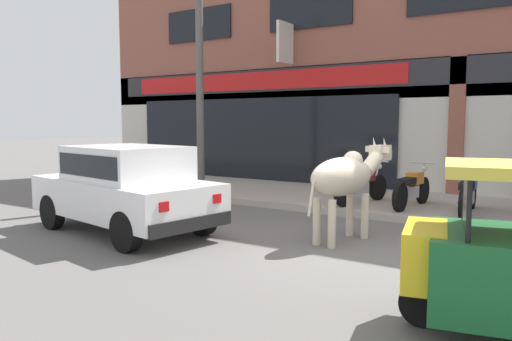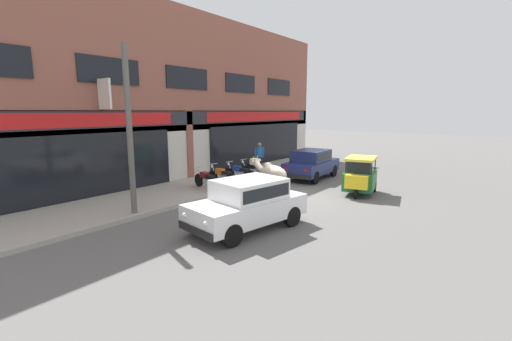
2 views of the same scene
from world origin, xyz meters
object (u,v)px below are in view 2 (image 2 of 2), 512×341
Objects in this scene: pedestrian at (260,154)px; utility_pole at (129,131)px; cow at (271,173)px; motorcycle_3 at (254,170)px; motorcycle_1 at (222,176)px; motorcycle_2 at (240,173)px; auto_rickshaw at (360,178)px; motorcycle_0 at (206,180)px; car_1 at (248,202)px; car_0 at (311,163)px.

utility_pole reaches higher than pedestrian.
motorcycle_3 is (2.34, 2.67, -0.48)m from cow.
motorcycle_3 is at bearing 48.82° from cow.
cow is 2.87m from motorcycle_1.
cow reaches higher than motorcycle_2.
auto_rickshaw is at bearing -99.46° from pedestrian.
motorcycle_3 is 7.38m from utility_pole.
motorcycle_0 and motorcycle_2 have the same top height.
motorcycle_1 is (3.55, 4.32, -0.29)m from car_1.
car_0 is 2.03× the size of motorcycle_3.
cow is 0.56× the size of car_1.
motorcycle_2 is at bearing 42.24° from car_1.
car_0 is 2.03× the size of motorcycle_1.
pedestrian is at bearing 80.54° from auto_rickshaw.
utility_pole is (-4.67, 2.10, 1.76)m from cow.
motorcycle_0 is 0.34× the size of utility_pole.
utility_pole is (-5.98, -0.60, 2.24)m from motorcycle_2.
car_1 is 0.72× the size of utility_pole.
motorcycle_2 is at bearing -1.26° from motorcycle_0.
cow is at bearing -24.25° from utility_pole.
car_0 is at bearing -21.49° from motorcycle_0.
motorcycle_2 is 2.55m from pedestrian.
pedestrian is at bearing 25.75° from motorcycle_3.
auto_rickshaw is at bearing -9.53° from car_1.
motorcycle_1 is (1.04, 0.07, 0.00)m from motorcycle_0.
auto_rickshaw reaches higher than motorcycle_2.
car_1 is 1.78× the size of auto_rickshaw.
cow is 3.73m from auto_rickshaw.
car_1 is at bearing -129.40° from motorcycle_1.
car_0 is at bearing 8.33° from cow.
car_1 is 8.53m from pedestrian.
motorcycle_1 is at bearing -171.65° from pedestrian.
pedestrian reaches higher than auto_rickshaw.
utility_pole is (-3.86, -0.65, 2.24)m from motorcycle_0.
motorcycle_0 is at bearing 123.93° from auto_rickshaw.
motorcycle_0 and motorcycle_1 have the same top height.
car_1 is 2.09× the size of motorcycle_3.
car_0 is at bearing -73.42° from pedestrian.
motorcycle_0 is (-3.54, 5.26, -0.13)m from auto_rickshaw.
utility_pole is at bearing 171.05° from car_0.
motorcycle_1 is 3.56m from pedestrian.
utility_pole is (-4.90, -0.72, 2.24)m from motorcycle_1.
motorcycle_0 is 0.99× the size of motorcycle_3.
motorcycle_1 is 1.08m from motorcycle_2.
utility_pole is (-1.35, 3.60, 1.95)m from car_1.
auto_rickshaw is at bearing -56.07° from motorcycle_0.
car_0 is 4.80m from motorcycle_1.
motorcycle_1 is (-2.50, 5.33, -0.13)m from auto_rickshaw.
motorcycle_1 is at bearing 8.34° from utility_pole.
car_0 is at bearing 60.84° from auto_rickshaw.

